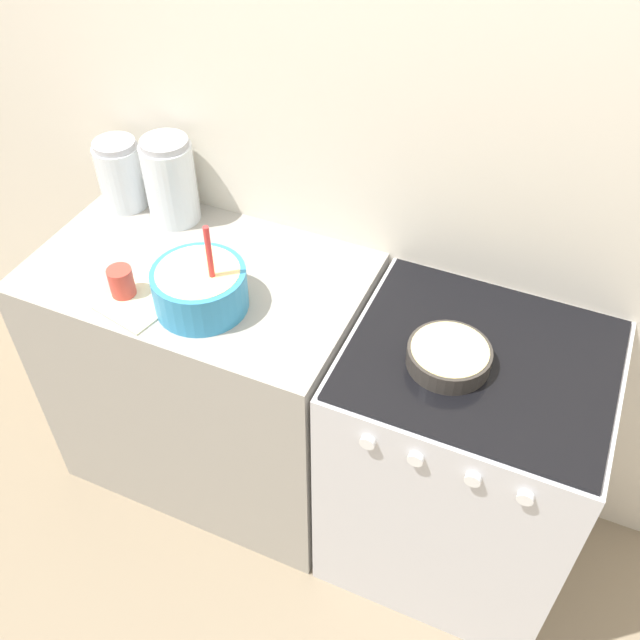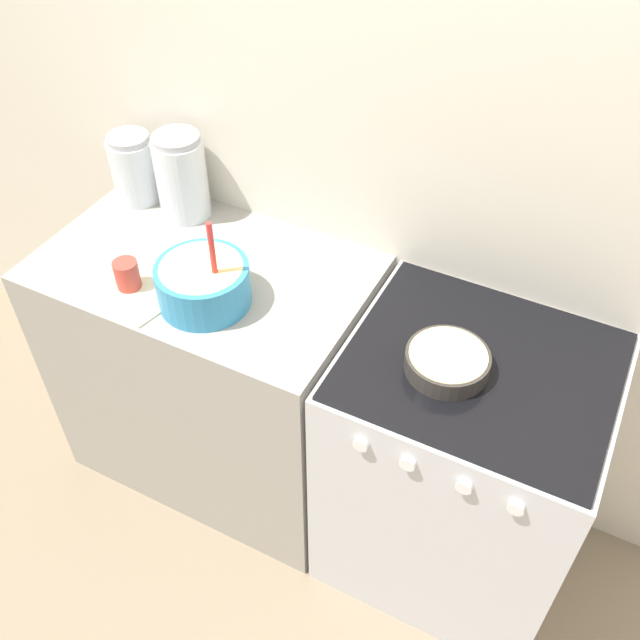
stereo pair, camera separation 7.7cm
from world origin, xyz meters
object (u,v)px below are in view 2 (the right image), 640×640
Objects in this scene: storage_jar_left at (135,172)px; tin_can at (127,275)px; baking_pan at (447,361)px; stove at (458,468)px; mixing_bowl at (203,282)px; storage_jar_middle at (182,181)px.

storage_jar_left reaches higher than tin_can.
baking_pan is at bearing 7.06° from tin_can.
mixing_bowl is (-0.77, -0.12, 0.54)m from stove.
stove is at bearing 8.97° from mixing_bowl.
baking_pan is 0.78× the size of storage_jar_middle.
stove is 1.23m from storage_jar_middle.
storage_jar_left is at bearing 167.19° from baking_pan.
storage_jar_middle reaches higher than tin_can.
baking_pan is (0.69, 0.06, -0.04)m from mixing_bowl.
storage_jar_middle reaches higher than stove.
storage_jar_middle is (-1.06, 0.21, 0.58)m from stove.
storage_jar_left is at bearing 124.01° from tin_can.
baking_pan is 1.21m from storage_jar_left.
storage_jar_middle is at bearing 99.84° from tin_can.
stove is at bearing 9.83° from tin_can.
mixing_bowl is 1.32× the size of baking_pan.
mixing_bowl reaches higher than baking_pan.
stove is 4.05× the size of storage_jar_left.
tin_can is (-0.92, -0.11, 0.02)m from baking_pan.
baking_pan is at bearing -142.90° from stove.
storage_jar_left reaches higher than baking_pan.
baking_pan is 2.34× the size of tin_can.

